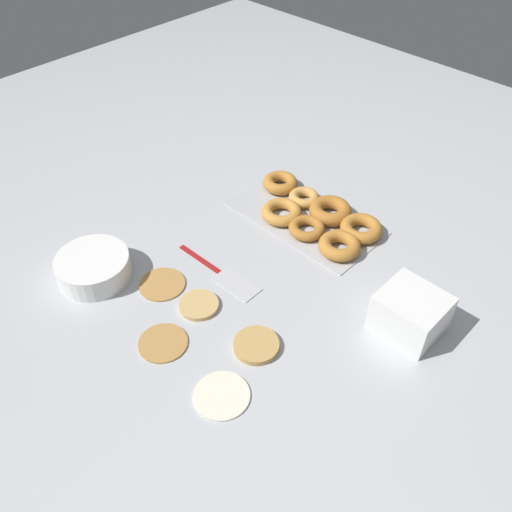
# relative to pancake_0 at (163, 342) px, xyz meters

# --- Properties ---
(ground_plane) EXTENTS (3.00, 3.00, 0.00)m
(ground_plane) POSITION_rel_pancake_0_xyz_m (-0.02, -0.20, -0.00)
(ground_plane) COLOR #B2B5BA
(pancake_0) EXTENTS (0.11, 0.11, 0.01)m
(pancake_0) POSITION_rel_pancake_0_xyz_m (0.00, 0.00, 0.00)
(pancake_0) COLOR #B27F42
(pancake_0) RESTS_ON ground_plane
(pancake_1) EXTENTS (0.09, 0.09, 0.01)m
(pancake_1) POSITION_rel_pancake_0_xyz_m (0.02, -0.13, 0.00)
(pancake_1) COLOR tan
(pancake_1) RESTS_ON ground_plane
(pancake_2) EXTENTS (0.12, 0.12, 0.01)m
(pancake_2) POSITION_rel_pancake_0_xyz_m (-0.19, 0.00, -0.00)
(pancake_2) COLOR silver
(pancake_2) RESTS_ON ground_plane
(pancake_3) EXTENTS (0.10, 0.10, 0.01)m
(pancake_3) POSITION_rel_pancake_0_xyz_m (-0.15, -0.13, 0.00)
(pancake_3) COLOR tan
(pancake_3) RESTS_ON ground_plane
(pancake_4) EXTENTS (0.11, 0.11, 0.01)m
(pancake_4) POSITION_rel_pancake_0_xyz_m (0.14, -0.11, 0.00)
(pancake_4) COLOR #B27F42
(pancake_4) RESTS_ON ground_plane
(donut_tray) EXTENTS (0.41, 0.22, 0.04)m
(donut_tray) POSITION_rel_pancake_0_xyz_m (0.03, -0.56, 0.01)
(donut_tray) COLOR #ADAFB5
(donut_tray) RESTS_ON ground_plane
(batter_bowl) EXTENTS (0.18, 0.18, 0.06)m
(batter_bowl) POSITION_rel_pancake_0_xyz_m (0.28, -0.02, 0.03)
(batter_bowl) COLOR white
(batter_bowl) RESTS_ON ground_plane
(container_stack) EXTENTS (0.14, 0.13, 0.10)m
(container_stack) POSITION_rel_pancake_0_xyz_m (-0.36, -0.41, 0.04)
(container_stack) COLOR white
(container_stack) RESTS_ON ground_plane
(spatula) EXTENTS (0.26, 0.06, 0.01)m
(spatula) POSITION_rel_pancake_0_xyz_m (0.04, -0.24, -0.00)
(spatula) COLOR maroon
(spatula) RESTS_ON ground_plane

